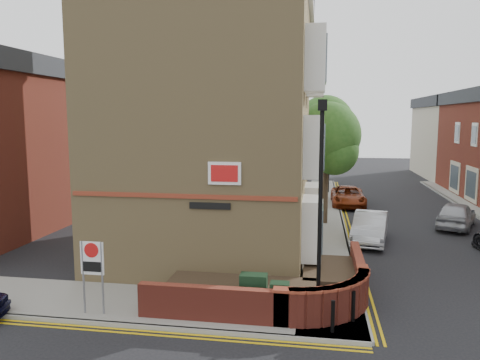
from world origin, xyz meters
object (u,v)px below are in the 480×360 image
Objects in this scene: lamppost at (320,210)px; silver_car_near at (370,227)px; utility_cabinet_large at (254,294)px; zone_sign at (92,264)px.

silver_car_near is at bearing 75.47° from lamppost.
lamppost is at bearing -3.01° from utility_cabinet_large.
zone_sign is at bearing -121.50° from silver_car_near.
lamppost is 1.46× the size of silver_car_near.
lamppost is at bearing 6.07° from zone_sign.
silver_car_near is at bearing 65.11° from utility_cabinet_large.
silver_car_near is (9.06, 10.21, -0.94)m from zone_sign.
silver_car_near is (4.36, 9.41, -0.01)m from utility_cabinet_large.
zone_sign is (-6.60, -0.70, -1.70)m from lamppost.
zone_sign reaches higher than utility_cabinet_large.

